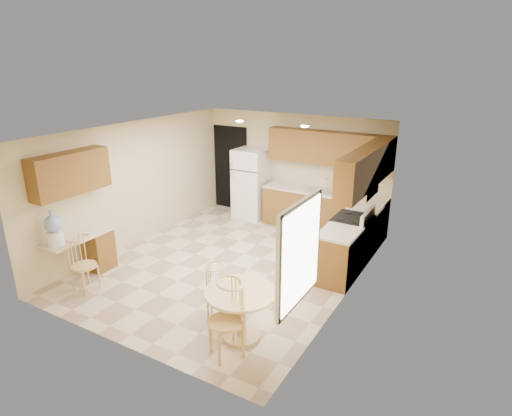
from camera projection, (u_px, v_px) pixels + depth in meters
The scene contains 30 objects.
floor at pixel (230, 264), 8.04m from camera, with size 5.50×5.50×0.00m, color beige.
ceiling at pixel (227, 131), 7.22m from camera, with size 4.50×5.50×0.02m, color white.
wall_back at pixel (294, 169), 9.88m from camera, with size 4.50×0.02×2.50m, color #CCBA89.
wall_front at pixel (108, 260), 5.38m from camera, with size 4.50×0.02×2.50m, color #CCBA89.
wall_left at pixel (136, 184), 8.69m from camera, with size 0.02×5.50×2.50m, color #CCBA89.
wall_right at pixel (351, 224), 6.57m from camera, with size 0.02×5.50×2.50m, color #CCBA89.
doorway at pixel (231, 168), 10.76m from camera, with size 0.90×0.02×2.10m, color black.
base_cab_back at pixel (323, 212), 9.49m from camera, with size 2.75×0.60×0.87m, color brown.
counter_back at pixel (324, 192), 9.34m from camera, with size 2.75×0.63×0.04m, color beige.
base_cab_right_a at pixel (363, 230), 8.50m from camera, with size 0.60×0.59×0.87m, color brown.
counter_right_a at pixel (365, 208), 8.35m from camera, with size 0.63×0.59×0.04m, color beige.
base_cab_right_b at pixel (338, 258), 7.31m from camera, with size 0.60×0.80×0.87m, color brown.
counter_right_b at pixel (339, 233), 7.16m from camera, with size 0.63×0.80×0.04m, color beige.
upper_cab_back at pixel (329, 148), 9.13m from camera, with size 2.75×0.33×0.70m, color brown.
upper_cab_right at pixel (366, 168), 7.44m from camera, with size 0.33×2.42×0.70m, color brown.
upper_cab_left at pixel (70, 173), 7.11m from camera, with size 0.33×1.40×0.70m, color brown.
sink at pixel (323, 191), 9.34m from camera, with size 0.78×0.44×0.01m, color silver.
range_hood at pixel (359, 191), 7.60m from camera, with size 0.50×0.76×0.14m, color silver.
desk_pedestal at pixel (98, 250), 7.79m from camera, with size 0.48×0.42×0.72m, color brown.
desk_top at pixel (78, 237), 7.35m from camera, with size 0.50×1.20×0.04m, color beige.
window at pixel (300, 254), 4.98m from camera, with size 0.06×1.12×1.30m.
can_light_a at pixel (240, 121), 8.44m from camera, with size 0.14×0.14×0.02m, color white.
can_light_b at pixel (305, 126), 7.78m from camera, with size 0.14×0.14×0.02m, color white.
refrigerator at pixel (251, 184), 10.18m from camera, with size 0.74×0.72×1.67m.
stove at pixel (351, 240), 7.94m from camera, with size 0.65×0.76×1.09m.
dining_table at pixel (241, 308), 5.76m from camera, with size 0.98×0.98×0.73m.
chair_table_a at pixel (215, 289), 6.15m from camera, with size 0.37×0.48×0.84m.
chair_table_b at pixel (221, 316), 5.29m from camera, with size 0.46×0.54×1.04m.
chair_desk at pixel (79, 261), 6.90m from camera, with size 0.41×0.52×0.92m.
water_crock at pixel (54, 229), 6.92m from camera, with size 0.28×0.28×0.59m.
Camera 1 is at (4.05, -6.03, 3.64)m, focal length 30.00 mm.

